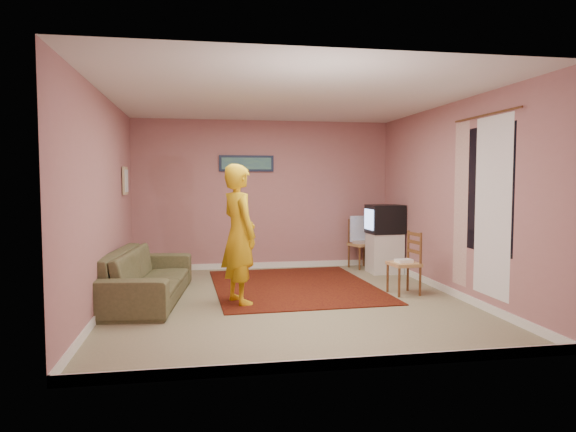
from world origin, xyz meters
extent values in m
plane|color=gray|center=(0.00, 0.00, 0.00)|extent=(5.00, 5.00, 0.00)
cube|color=#A56C6F|center=(0.00, 2.50, 1.30)|extent=(4.50, 0.02, 2.60)
cube|color=#A56C6F|center=(0.00, -2.50, 1.30)|extent=(4.50, 0.02, 2.60)
cube|color=#A56C6F|center=(-2.25, 0.00, 1.30)|extent=(0.02, 5.00, 2.60)
cube|color=#A56C6F|center=(2.25, 0.00, 1.30)|extent=(0.02, 5.00, 2.60)
cube|color=silver|center=(0.00, 0.00, 2.60)|extent=(4.50, 5.00, 0.02)
cube|color=white|center=(0.00, 2.49, 0.05)|extent=(4.50, 0.02, 0.10)
cube|color=white|center=(0.00, -2.49, 0.05)|extent=(4.50, 0.02, 0.10)
cube|color=white|center=(-2.24, 0.00, 0.05)|extent=(0.02, 5.00, 0.10)
cube|color=white|center=(2.24, 0.00, 0.05)|extent=(0.02, 5.00, 0.10)
cube|color=black|center=(2.24, -0.90, 1.45)|extent=(0.01, 1.10, 1.50)
cube|color=white|center=(2.23, -1.05, 1.25)|extent=(0.01, 0.75, 2.10)
cube|color=silver|center=(2.21, -0.35, 1.25)|extent=(0.01, 0.35, 2.10)
cylinder|color=brown|center=(2.20, -0.90, 2.32)|extent=(0.02, 1.40, 0.02)
cube|color=#131D36|center=(-0.30, 2.47, 1.85)|extent=(0.95, 0.03, 0.28)
cube|color=#2B5179|center=(-0.30, 2.45, 1.85)|extent=(0.86, 0.01, 0.20)
cube|color=tan|center=(-2.22, 1.60, 1.55)|extent=(0.03, 0.38, 0.42)
cube|color=silver|center=(-2.20, 1.60, 1.55)|extent=(0.01, 0.30, 0.34)
cube|color=#320509|center=(0.24, 0.84, 0.01)|extent=(2.40, 2.95, 0.02)
cube|color=silver|center=(1.95, 1.69, 0.33)|extent=(0.52, 0.48, 0.67)
cube|color=black|center=(1.95, 1.69, 0.91)|extent=(0.56, 0.51, 0.48)
cube|color=#8CB2F2|center=(1.67, 1.68, 0.91)|extent=(0.03, 0.40, 0.34)
cube|color=tan|center=(1.72, 2.20, 0.42)|extent=(0.49, 0.48, 0.05)
cube|color=brown|center=(1.72, 2.20, 0.64)|extent=(0.38, 0.17, 0.45)
cube|color=#B3B2B7|center=(1.72, 2.20, 0.47)|extent=(0.39, 0.33, 0.06)
cube|color=#89A4E1|center=(1.72, 2.20, 0.70)|extent=(0.44, 0.05, 0.46)
cube|color=tan|center=(1.63, 0.09, 0.42)|extent=(0.41, 0.43, 0.05)
cube|color=brown|center=(1.63, 0.09, 0.64)|extent=(0.08, 0.39, 0.44)
cube|color=white|center=(1.63, 0.09, 0.46)|extent=(0.23, 0.18, 0.04)
imported|color=brown|center=(-1.80, 0.30, 0.33)|extent=(1.12, 2.33, 0.66)
imported|color=gold|center=(-0.63, -0.07, 0.88)|extent=(0.63, 0.75, 1.76)
camera|label=1|loc=(-1.10, -6.49, 1.56)|focal=32.00mm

